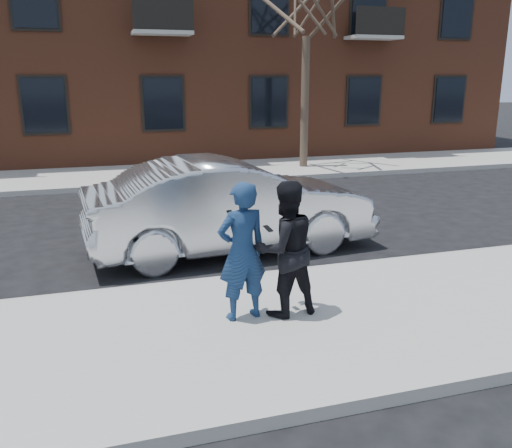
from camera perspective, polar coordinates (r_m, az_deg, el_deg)
name	(u,v)px	position (r m, az deg, el deg)	size (l,w,h in m)	color
ground	(296,324)	(7.19, 4.20, -10.42)	(100.00, 100.00, 0.00)	black
near_sidewalk	(303,327)	(6.94, 4.96, -10.71)	(50.00, 3.50, 0.15)	#9A9792
near_curb	(260,277)	(8.50, 0.44, -5.64)	(50.00, 0.10, 0.15)	#999691
far_sidewalk	(170,174)	(17.70, -9.03, 5.24)	(50.00, 3.50, 0.15)	#9A9792
far_curb	(179,184)	(15.95, -8.10, 4.18)	(50.00, 0.10, 0.15)	#999691
apartment_building	(189,1)	(24.60, -7.12, 22.31)	(24.30, 10.30, 12.30)	brown
silver_sedan	(231,206)	(9.78, -2.68, 1.93)	(1.81, 5.18, 1.71)	#B7BABF
man_hoodie	(242,252)	(6.67, -1.48, -2.92)	(0.70, 0.54, 1.76)	navy
man_peacoat	(285,249)	(6.81, 3.08, -2.64)	(0.93, 0.77, 1.74)	black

